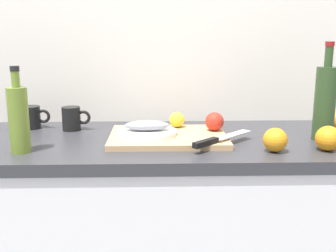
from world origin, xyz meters
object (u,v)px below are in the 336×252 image
wine_bottle (325,102)px  cutting_board (168,137)px  fish_fillet (147,125)px  coffee_mug_0 (72,118)px  coffee_mug_1 (31,117)px  olive_oil_bottle (19,118)px  lemon_0 (177,120)px  chef_knife (216,140)px  white_plate (147,132)px

wine_bottle → cutting_board: bearing=178.3°
fish_fillet → coffee_mug_0: coffee_mug_0 is taller
coffee_mug_0 → wine_bottle: bearing=-10.8°
coffee_mug_1 → coffee_mug_0: bearing=-12.1°
olive_oil_bottle → cutting_board: bearing=16.9°
cutting_board → coffee_mug_0: 0.41m
cutting_board → wine_bottle: wine_bottle is taller
olive_oil_bottle → coffee_mug_0: bearing=71.2°
fish_fillet → coffee_mug_0: 0.34m
lemon_0 → chef_knife: bearing=-62.7°
lemon_0 → coffee_mug_1: bearing=171.6°
fish_fillet → chef_knife: 0.26m
white_plate → wine_bottle: 0.64m
cutting_board → white_plate: size_ratio=1.94×
wine_bottle → coffee_mug_0: size_ratio=3.10×
olive_oil_bottle → coffee_mug_1: (-0.07, 0.34, -0.07)m
wine_bottle → white_plate: bearing=178.7°
cutting_board → coffee_mug_1: 0.58m
chef_knife → olive_oil_bottle: (-0.63, -0.03, 0.08)m
lemon_0 → fish_fillet: bearing=-135.0°
cutting_board → olive_oil_bottle: size_ratio=1.51×
chef_knife → olive_oil_bottle: size_ratio=0.83×
white_plate → fish_fillet: (0.00, -0.00, 0.03)m
cutting_board → wine_bottle: (0.55, -0.02, 0.13)m
coffee_mug_0 → coffee_mug_1: 0.17m
fish_fillet → coffee_mug_1: bearing=157.0°
cutting_board → coffee_mug_1: coffee_mug_1 is taller
white_plate → coffee_mug_0: size_ratio=1.91×
coffee_mug_0 → chef_knife: bearing=-27.8°
chef_knife → coffee_mug_0: coffee_mug_0 is taller
lemon_0 → coffee_mug_0: coffee_mug_0 is taller
cutting_board → lemon_0: bearing=71.3°
white_plate → olive_oil_bottle: (-0.40, -0.14, 0.08)m
chef_knife → coffee_mug_1: size_ratio=1.95×
coffee_mug_0 → coffee_mug_1: size_ratio=0.95×
fish_fillet → coffee_mug_1: coffee_mug_1 is taller
olive_oil_bottle → coffee_mug_0: 0.33m
olive_oil_bottle → coffee_mug_0: size_ratio=2.46×
olive_oil_bottle → wine_bottle: bearing=7.1°
coffee_mug_1 → cutting_board: bearing=-19.9°
coffee_mug_0 → white_plate: bearing=-28.6°
fish_fillet → wine_bottle: (0.63, -0.01, 0.09)m
fish_fillet → wine_bottle: bearing=-1.3°
fish_fillet → coffee_mug_1: 0.51m
cutting_board → chef_knife: bearing=-37.1°
cutting_board → coffee_mug_0: coffee_mug_0 is taller
olive_oil_bottle → fish_fillet: bearing=19.5°
chef_knife → cutting_board: bearing=99.0°
cutting_board → lemon_0: size_ratio=7.13×
white_plate → olive_oil_bottle: bearing=-160.5°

